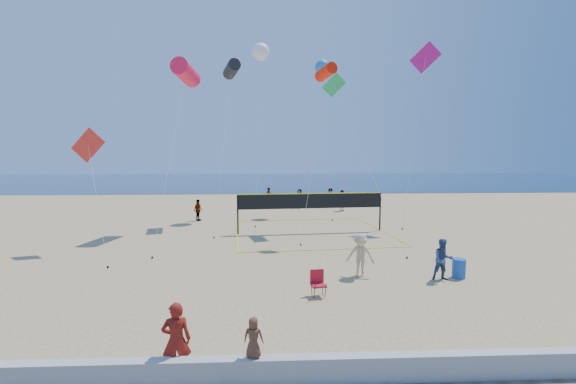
{
  "coord_description": "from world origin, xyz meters",
  "views": [
    {
      "loc": [
        -0.38,
        -11.04,
        5.05
      ],
      "look_at": [
        0.22,
        2.0,
        3.75
      ],
      "focal_mm": 24.0,
      "sensor_mm": 36.0,
      "label": 1
    }
  ],
  "objects_px": {
    "camp_chair": "(318,281)",
    "trash_barrel": "(459,268)",
    "volleyball_net": "(311,205)",
    "woman": "(176,341)"
  },
  "relations": [
    {
      "from": "camp_chair",
      "to": "volleyball_net",
      "type": "bearing_deg",
      "value": 75.88
    },
    {
      "from": "camp_chair",
      "to": "volleyball_net",
      "type": "relative_size",
      "value": 0.1
    },
    {
      "from": "woman",
      "to": "camp_chair",
      "type": "bearing_deg",
      "value": -137.86
    },
    {
      "from": "trash_barrel",
      "to": "volleyball_net",
      "type": "relative_size",
      "value": 0.08
    },
    {
      "from": "woman",
      "to": "volleyball_net",
      "type": "xyz_separation_m",
      "value": [
        4.7,
        16.05,
        0.87
      ]
    },
    {
      "from": "trash_barrel",
      "to": "volleyball_net",
      "type": "distance_m",
      "value": 10.8
    },
    {
      "from": "camp_chair",
      "to": "trash_barrel",
      "type": "relative_size",
      "value": 1.31
    },
    {
      "from": "woman",
      "to": "camp_chair",
      "type": "xyz_separation_m",
      "value": [
        3.79,
        4.89,
        -0.36
      ]
    },
    {
      "from": "camp_chair",
      "to": "trash_barrel",
      "type": "xyz_separation_m",
      "value": [
        6.0,
        1.73,
        -0.13
      ]
    },
    {
      "from": "woman",
      "to": "trash_barrel",
      "type": "xyz_separation_m",
      "value": [
        9.79,
        6.62,
        -0.49
      ]
    }
  ]
}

